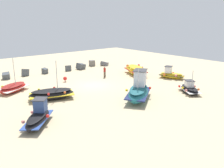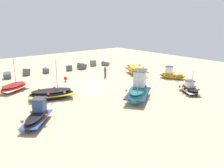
% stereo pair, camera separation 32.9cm
% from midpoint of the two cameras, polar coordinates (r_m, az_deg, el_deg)
% --- Properties ---
extents(ground_plane, '(57.94, 57.94, 0.00)m').
position_cam_midpoint_polar(ground_plane, '(30.12, -4.74, -0.32)').
color(ground_plane, '#C6B289').
extents(fishing_boat_0, '(5.38, 4.55, 3.38)m').
position_cam_midpoint_polar(fishing_boat_0, '(24.76, 6.05, -1.57)').
color(fishing_boat_0, '#1E6670').
rests_on(fishing_boat_0, ground_plane).
extents(fishing_boat_1, '(3.73, 3.89, 1.98)m').
position_cam_midpoint_polar(fishing_boat_1, '(19.91, -17.75, -7.62)').
color(fishing_boat_1, black).
rests_on(fishing_boat_1, ground_plane).
extents(fishing_boat_2, '(4.98, 3.33, 4.09)m').
position_cam_midpoint_polar(fishing_boat_2, '(25.59, -14.62, -2.35)').
color(fishing_boat_2, black).
rests_on(fishing_boat_2, ground_plane).
extents(fishing_boat_3, '(3.12, 3.68, 2.69)m').
position_cam_midpoint_polar(fishing_boat_3, '(28.32, 17.77, -1.10)').
color(fishing_boat_3, black).
rests_on(fishing_boat_3, ground_plane).
extents(fishing_boat_4, '(4.15, 3.35, 3.89)m').
position_cam_midpoint_polar(fishing_boat_4, '(29.62, -22.88, -0.84)').
color(fishing_boat_4, maroon).
rests_on(fishing_boat_4, ground_plane).
extents(fishing_boat_5, '(2.62, 3.74, 1.75)m').
position_cam_midpoint_polar(fishing_boat_5, '(34.45, 13.75, 2.21)').
color(fishing_boat_5, gold).
rests_on(fishing_boat_5, ground_plane).
extents(fishing_boat_6, '(3.83, 5.34, 1.36)m').
position_cam_midpoint_polar(fishing_boat_6, '(35.87, 5.41, 3.33)').
color(fishing_boat_6, gold).
rests_on(fishing_boat_6, ground_plane).
extents(person_walking, '(0.32, 0.32, 1.59)m').
position_cam_midpoint_polar(person_walking, '(33.90, -2.06, 3.10)').
color(person_walking, brown).
rests_on(person_walking, ground_plane).
extents(breakwater_rocks, '(21.01, 2.63, 1.31)m').
position_cam_midpoint_polar(breakwater_rocks, '(38.69, -12.60, 3.55)').
color(breakwater_rocks, '#4C5156').
rests_on(breakwater_rocks, ground_plane).
extents(mooring_buoy_0, '(0.52, 0.52, 0.70)m').
position_cam_midpoint_polar(mooring_buoy_0, '(32.28, -11.49, 1.30)').
color(mooring_buoy_0, '#3F3F42').
rests_on(mooring_buoy_0, ground_plane).
extents(mooring_buoy_1, '(0.50, 0.50, 0.62)m').
position_cam_midpoint_polar(mooring_buoy_1, '(40.66, 3.53, 4.37)').
color(mooring_buoy_1, '#3F3F42').
rests_on(mooring_buoy_1, ground_plane).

